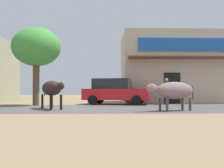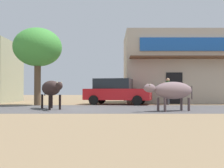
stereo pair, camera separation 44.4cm
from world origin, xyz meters
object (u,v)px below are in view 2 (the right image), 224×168
Objects in this scene: parked_hatchback_car at (117,91)px; cow_far_dark at (173,91)px; cow_near_brown at (52,88)px; pedestrian_by_shop at (168,89)px; roadside_tree at (38,48)px.

parked_hatchback_car reaches higher than cow_far_dark.
parked_hatchback_car is 5.34m from cow_near_brown.
cow_near_brown is at bearing 166.72° from cow_far_dark.
parked_hatchback_car is 1.82× the size of cow_far_dark.
cow_far_dark is at bearing -67.37° from parked_hatchback_car.
cow_near_brown is 7.53m from pedestrian_by_shop.
cow_near_brown is at bearing -127.10° from parked_hatchback_car.
pedestrian_by_shop is (0.88, 5.23, 0.09)m from cow_far_dark.
pedestrian_by_shop reaches higher than parked_hatchback_car.
pedestrian_by_shop is at bearing 31.38° from cow_near_brown.
pedestrian_by_shop reaches higher than cow_far_dark.
roadside_tree is 1.05× the size of parked_hatchback_car.
roadside_tree is 8.86m from cow_far_dark.
parked_hatchback_car is (4.79, 0.95, -2.62)m from roadside_tree.
roadside_tree is 4.42m from cow_near_brown.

